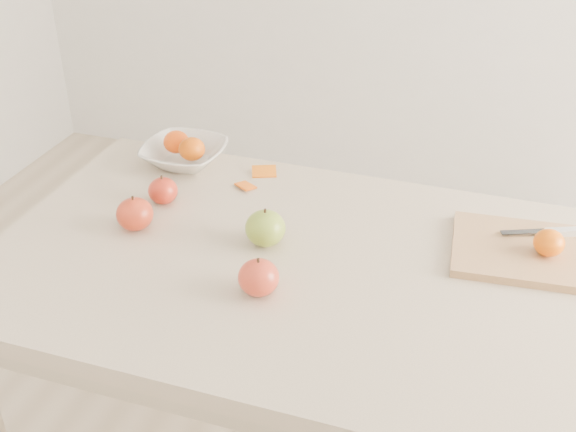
% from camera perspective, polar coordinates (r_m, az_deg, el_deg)
% --- Properties ---
extents(table, '(1.20, 0.80, 0.75)m').
position_cam_1_polar(table, '(1.55, -0.59, -6.27)').
color(table, beige).
rests_on(table, ground).
extents(cutting_board, '(0.33, 0.26, 0.02)m').
position_cam_1_polar(cutting_board, '(1.57, 18.61, -2.73)').
color(cutting_board, tan).
rests_on(cutting_board, table).
extents(board_tangerine, '(0.06, 0.06, 0.05)m').
position_cam_1_polar(board_tangerine, '(1.54, 19.92, -1.99)').
color(board_tangerine, '#E75608').
rests_on(board_tangerine, cutting_board).
extents(fruit_bowl, '(0.21, 0.21, 0.05)m').
position_cam_1_polar(fruit_bowl, '(1.85, -8.20, 4.86)').
color(fruit_bowl, silver).
rests_on(fruit_bowl, table).
extents(bowl_tangerine_near, '(0.07, 0.07, 0.06)m').
position_cam_1_polar(bowl_tangerine_near, '(1.86, -8.82, 5.81)').
color(bowl_tangerine_near, red).
rests_on(bowl_tangerine_near, fruit_bowl).
extents(bowl_tangerine_far, '(0.07, 0.07, 0.06)m').
position_cam_1_polar(bowl_tangerine_far, '(1.82, -7.61, 5.28)').
color(bowl_tangerine_far, '#DC5807').
rests_on(bowl_tangerine_far, fruit_bowl).
extents(orange_peel_a, '(0.07, 0.06, 0.01)m').
position_cam_1_polar(orange_peel_a, '(1.80, -1.90, 3.42)').
color(orange_peel_a, orange).
rests_on(orange_peel_a, table).
extents(orange_peel_b, '(0.06, 0.05, 0.01)m').
position_cam_1_polar(orange_peel_b, '(1.74, -3.37, 2.33)').
color(orange_peel_b, '#E35E10').
rests_on(orange_peel_b, table).
extents(paring_knife, '(0.16, 0.08, 0.01)m').
position_cam_1_polar(paring_knife, '(1.62, 20.44, -1.19)').
color(paring_knife, silver).
rests_on(paring_knife, cutting_board).
extents(apple_green, '(0.09, 0.09, 0.08)m').
position_cam_1_polar(apple_green, '(1.51, -1.80, -0.96)').
color(apple_green, '#5B861B').
rests_on(apple_green, table).
extents(apple_red_a, '(0.07, 0.07, 0.06)m').
position_cam_1_polar(apple_red_a, '(1.68, -9.85, 1.98)').
color(apple_red_a, '#940C0A').
rests_on(apple_red_a, table).
extents(apple_red_b, '(0.08, 0.08, 0.07)m').
position_cam_1_polar(apple_red_b, '(1.59, -12.02, 0.15)').
color(apple_red_b, maroon).
rests_on(apple_red_b, table).
extents(apple_red_e, '(0.08, 0.08, 0.07)m').
position_cam_1_polar(apple_red_e, '(1.37, -2.34, -4.87)').
color(apple_red_e, maroon).
rests_on(apple_red_e, table).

